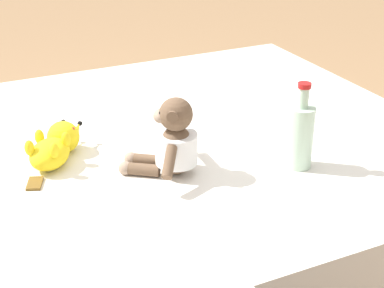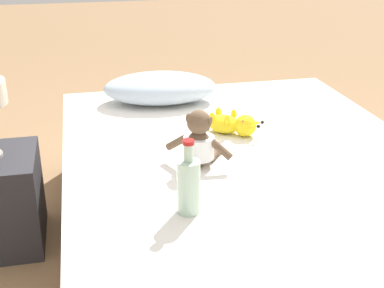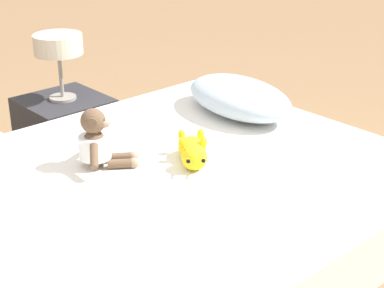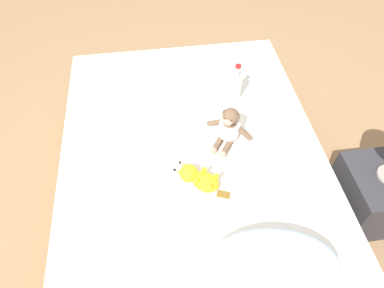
% 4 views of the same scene
% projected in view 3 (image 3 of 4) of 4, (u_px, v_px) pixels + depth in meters
% --- Properties ---
extents(bed, '(1.58, 2.08, 0.48)m').
position_uv_depth(bed, '(147.00, 238.00, 2.35)').
color(bed, '#846647').
rests_on(bed, ground_plane).
extents(pillow, '(0.63, 0.42, 0.16)m').
position_uv_depth(pillow, '(239.00, 97.00, 2.86)').
color(pillow, silver).
rests_on(pillow, bed).
extents(plush_monkey, '(0.25, 0.25, 0.24)m').
position_uv_depth(plush_monkey, '(97.00, 143.00, 2.33)').
color(plush_monkey, brown).
rests_on(plush_monkey, bed).
extents(plush_yellow_creature, '(0.29, 0.24, 0.10)m').
position_uv_depth(plush_yellow_creature, '(193.00, 151.00, 2.38)').
color(plush_yellow_creature, yellow).
rests_on(plush_yellow_creature, bed).
extents(nightstand, '(0.41, 0.41, 0.44)m').
position_uv_depth(nightstand, '(66.00, 138.00, 3.29)').
color(nightstand, '#2D2D33').
rests_on(nightstand, ground_plane).
extents(bedside_lamp, '(0.25, 0.25, 0.34)m').
position_uv_depth(bedside_lamp, '(58.00, 47.00, 3.09)').
color(bedside_lamp, gray).
rests_on(bedside_lamp, nightstand).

